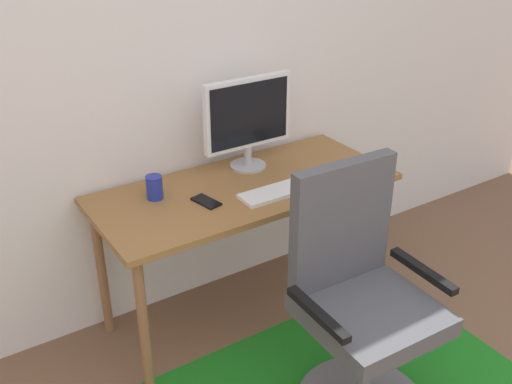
# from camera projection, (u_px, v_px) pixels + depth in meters

# --- Properties ---
(wall_back) EXTENTS (6.00, 0.10, 2.60)m
(wall_back) POSITION_uv_depth(u_px,v_px,m) (128.00, 61.00, 2.65)
(wall_back) COLOR white
(wall_back) RESTS_ON ground
(desk) EXTENTS (1.43, 0.62, 0.74)m
(desk) POSITION_uv_depth(u_px,v_px,m) (245.00, 200.00, 2.84)
(desk) COLOR olive
(desk) RESTS_ON ground
(monitor) EXTENTS (0.47, 0.18, 0.46)m
(monitor) POSITION_uv_depth(u_px,v_px,m) (248.00, 117.00, 2.87)
(monitor) COLOR #B2B2B7
(monitor) RESTS_ON desk
(keyboard) EXTENTS (0.43, 0.13, 0.02)m
(keyboard) POSITION_uv_depth(u_px,v_px,m) (284.00, 190.00, 2.74)
(keyboard) COLOR white
(keyboard) RESTS_ON desk
(computer_mouse) EXTENTS (0.06, 0.10, 0.03)m
(computer_mouse) POSITION_uv_depth(u_px,v_px,m) (333.00, 175.00, 2.86)
(computer_mouse) COLOR black
(computer_mouse) RESTS_ON desk
(coffee_cup) EXTENTS (0.07, 0.07, 0.11)m
(coffee_cup) POSITION_uv_depth(u_px,v_px,m) (154.00, 187.00, 2.66)
(coffee_cup) COLOR #213097
(coffee_cup) RESTS_ON desk
(cell_phone) EXTENTS (0.10, 0.15, 0.01)m
(cell_phone) POSITION_uv_depth(u_px,v_px,m) (206.00, 202.00, 2.65)
(cell_phone) COLOR black
(cell_phone) RESTS_ON desk
(office_chair) EXTENTS (0.57, 0.54, 1.08)m
(office_chair) POSITION_uv_depth(u_px,v_px,m) (359.00, 318.00, 2.39)
(office_chair) COLOR slate
(office_chair) RESTS_ON ground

